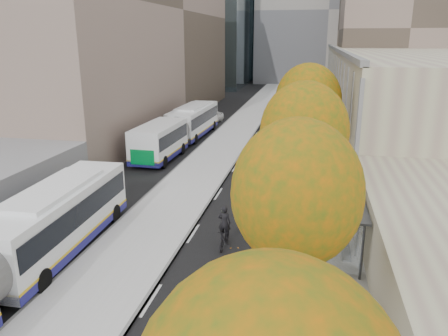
% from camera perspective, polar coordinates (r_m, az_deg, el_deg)
% --- Properties ---
extents(bus_platform, '(4.25, 150.00, 0.15)m').
position_cam_1_polar(bus_platform, '(44.27, 1.11, 4.29)').
color(bus_platform, silver).
rests_on(bus_platform, ground).
extents(sidewalk, '(4.75, 150.00, 0.08)m').
position_cam_1_polar(sidewalk, '(43.59, 11.53, 3.71)').
color(sidewalk, gray).
rests_on(sidewalk, ground).
extents(building_tan, '(18.00, 92.00, 8.00)m').
position_cam_1_polar(building_tan, '(72.68, 21.07, 11.18)').
color(building_tan, gray).
rests_on(building_tan, ground).
extents(building_midrise, '(24.00, 46.00, 25.00)m').
position_cam_1_polar(building_midrise, '(55.35, -18.02, 18.93)').
color(building_midrise, gray).
rests_on(building_midrise, ground).
extents(building_far_block, '(30.00, 18.00, 30.00)m').
position_cam_1_polar(building_far_block, '(103.71, 13.41, 19.21)').
color(building_far_block, '#9C968F').
rests_on(building_far_block, ground).
extents(bus_shelter, '(1.90, 4.40, 2.53)m').
position_cam_1_polar(bus_shelter, '(19.98, 15.82, -5.58)').
color(bus_shelter, '#383A3F').
rests_on(bus_shelter, sidewalk).
extents(tree_b, '(4.00, 4.00, 6.97)m').
position_cam_1_polar(tree_b, '(13.33, 9.45, -3.29)').
color(tree_b, black).
rests_on(tree_b, sidewalk).
extents(tree_c, '(4.20, 4.20, 7.28)m').
position_cam_1_polar(tree_c, '(20.99, 10.42, 4.60)').
color(tree_c, black).
rests_on(tree_c, sidewalk).
extents(tree_d, '(4.40, 4.40, 7.60)m').
position_cam_1_polar(tree_d, '(29.82, 10.91, 8.51)').
color(tree_d, black).
rests_on(tree_d, sidewalk).
extents(bus_near, '(3.11, 17.73, 2.94)m').
position_cam_1_polar(bus_near, '(18.55, -27.12, -10.61)').
color(bus_near, white).
rests_on(bus_near, ground).
extents(bus_far, '(3.12, 17.63, 2.93)m').
position_cam_1_polar(bus_far, '(40.42, -5.67, 5.23)').
color(bus_far, white).
rests_on(bus_far, ground).
extents(cyclist, '(0.63, 1.67, 2.10)m').
position_cam_1_polar(cyclist, '(20.67, 0.06, -8.40)').
color(cyclist, black).
rests_on(cyclist, ground).
extents(distant_car, '(2.31, 4.14, 1.33)m').
position_cam_1_polar(distant_car, '(51.25, -1.53, 6.65)').
color(distant_car, white).
rests_on(distant_car, ground).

